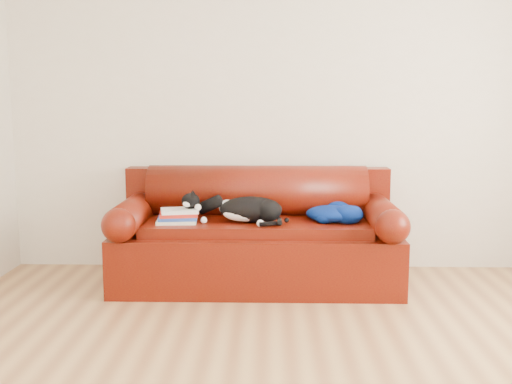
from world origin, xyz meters
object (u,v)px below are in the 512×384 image
sofa_base (256,253)px  blanket (333,213)px  cat (249,210)px  book_stack (178,216)px

sofa_base → blanket: blanket is taller
blanket → sofa_base: bearing=176.2°
cat → blanket: bearing=30.9°
sofa_base → blanket: bearing=-3.8°
sofa_base → book_stack: bearing=-167.1°
sofa_base → cat: cat is taller
sofa_base → book_stack: (-0.57, -0.13, 0.31)m
sofa_base → blanket: size_ratio=4.57×
cat → sofa_base: bearing=89.4°
sofa_base → cat: size_ratio=3.40×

